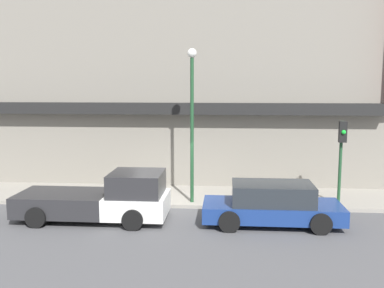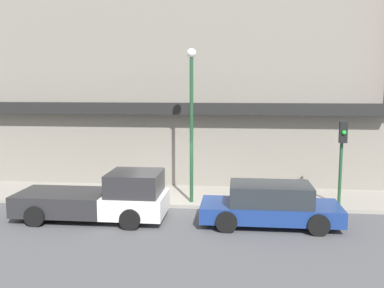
# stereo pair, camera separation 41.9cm
# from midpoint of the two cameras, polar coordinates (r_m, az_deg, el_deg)

# --- Properties ---
(ground_plane) EXTENTS (80.00, 80.00, 0.00)m
(ground_plane) POSITION_cam_midpoint_polar(r_m,az_deg,el_deg) (16.75, -3.03, -8.50)
(ground_plane) COLOR #4C4C4F
(sidewalk) EXTENTS (36.00, 3.24, 0.13)m
(sidewalk) POSITION_cam_midpoint_polar(r_m,az_deg,el_deg) (18.27, -2.23, -6.88)
(sidewalk) COLOR gray
(sidewalk) RESTS_ON ground
(building) EXTENTS (19.80, 3.80, 11.76)m
(building) POSITION_cam_midpoint_polar(r_m,az_deg,el_deg) (20.78, -1.03, 11.03)
(building) COLOR gray
(building) RESTS_ON ground
(pickup_truck) EXTENTS (5.27, 2.20, 1.73)m
(pickup_truck) POSITION_cam_midpoint_polar(r_m,az_deg,el_deg) (15.45, -11.14, -7.11)
(pickup_truck) COLOR white
(pickup_truck) RESTS_ON ground
(parked_car) EXTENTS (4.67, 2.05, 1.42)m
(parked_car) POSITION_cam_midpoint_polar(r_m,az_deg,el_deg) (14.86, 11.18, -7.96)
(parked_car) COLOR navy
(parked_car) RESTS_ON ground
(fire_hydrant) EXTENTS (0.20, 0.20, 0.76)m
(fire_hydrant) POSITION_cam_midpoint_polar(r_m,az_deg,el_deg) (16.91, 7.45, -6.61)
(fire_hydrant) COLOR #196633
(fire_hydrant) RESTS_ON sidewalk
(street_lamp) EXTENTS (0.36, 0.36, 5.96)m
(street_lamp) POSITION_cam_midpoint_polar(r_m,az_deg,el_deg) (16.45, 0.66, 4.75)
(street_lamp) COLOR #1E4728
(street_lamp) RESTS_ON sidewalk
(traffic_light) EXTENTS (0.28, 0.42, 3.23)m
(traffic_light) POSITION_cam_midpoint_polar(r_m,az_deg,el_deg) (17.14, 20.04, -0.46)
(traffic_light) COLOR #1E4728
(traffic_light) RESTS_ON sidewalk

